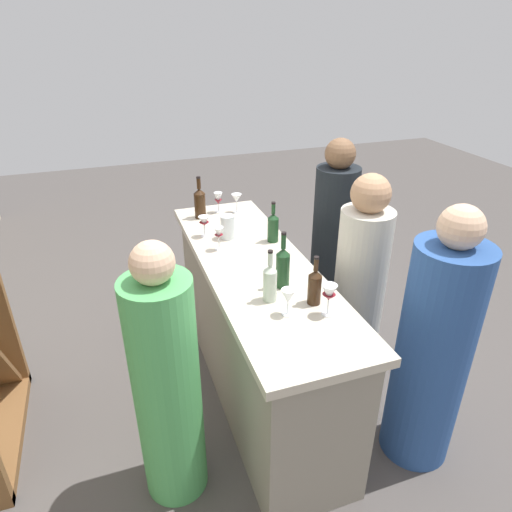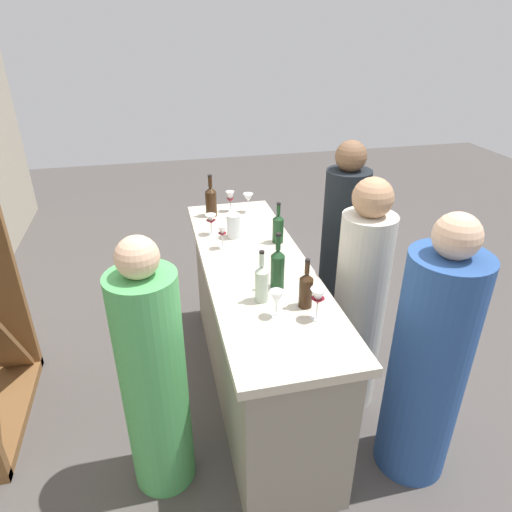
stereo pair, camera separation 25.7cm
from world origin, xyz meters
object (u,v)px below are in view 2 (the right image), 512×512
(wine_bottle_second_right_olive_green, at_px, (278,227))
(wine_glass_near_left, at_px, (318,298))
(wine_glass_far_center, at_px, (222,232))
(wine_glass_near_right, at_px, (230,198))
(wine_bottle_rightmost_amber_brown, at_px, (211,200))
(person_left_guest, at_px, (359,306))
(wine_bottle_second_left_clear_pale, at_px, (262,282))
(wine_glass_far_left, at_px, (276,299))
(water_pitcher, at_px, (234,226))
(wine_glass_near_center, at_px, (248,198))
(wine_glass_far_right, at_px, (211,220))
(person_right_guest, at_px, (428,365))
(person_server_behind, at_px, (154,381))
(wine_bottle_center_olive_green, at_px, (278,268))
(person_center_guest, at_px, (341,257))
(wine_bottle_leftmost_amber_brown, at_px, (306,289))

(wine_bottle_second_right_olive_green, bearing_deg, wine_glass_near_left, 177.07)
(wine_glass_far_center, bearing_deg, wine_glass_near_right, -14.30)
(wine_bottle_rightmost_amber_brown, relative_size, person_left_guest, 0.20)
(wine_bottle_second_left_clear_pale, xyz_separation_m, wine_bottle_rightmost_amber_brown, (1.22, 0.09, 0.01))
(wine_glass_far_left, bearing_deg, wine_bottle_rightmost_amber_brown, 5.37)
(water_pitcher, bearing_deg, wine_glass_near_left, -167.73)
(wine_glass_near_center, xyz_separation_m, wine_glass_far_right, (-0.34, 0.33, -0.01))
(person_right_guest, bearing_deg, water_pitcher, -78.02)
(wine_glass_near_right, xyz_separation_m, person_server_behind, (-1.43, 0.65, -0.41))
(wine_bottle_second_right_olive_green, height_order, wine_glass_far_right, wine_bottle_second_right_olive_green)
(wine_bottle_center_olive_green, xyz_separation_m, wine_glass_near_center, (1.13, -0.08, -0.02))
(wine_bottle_second_left_clear_pale, xyz_separation_m, person_left_guest, (0.19, -0.67, -0.37))
(wine_glass_near_center, bearing_deg, person_right_guest, -159.18)
(wine_glass_near_right, distance_m, person_center_guest, 0.95)
(person_center_guest, bearing_deg, wine_bottle_center_olive_green, 63.62)
(water_pitcher, bearing_deg, wine_bottle_center_olive_green, -170.97)
(wine_glass_far_right, bearing_deg, wine_glass_near_center, -44.10)
(person_left_guest, height_order, person_server_behind, person_left_guest)
(wine_bottle_rightmost_amber_brown, height_order, person_right_guest, person_right_guest)
(wine_glass_far_left, distance_m, person_left_guest, 0.80)
(wine_bottle_second_right_olive_green, distance_m, wine_bottle_rightmost_amber_brown, 0.67)
(wine_glass_far_right, bearing_deg, person_center_guest, -96.14)
(wine_glass_near_right, distance_m, wine_glass_far_center, 0.64)
(wine_bottle_leftmost_amber_brown, height_order, person_left_guest, person_left_guest)
(person_left_guest, bearing_deg, wine_glass_far_left, 44.51)
(wine_bottle_leftmost_amber_brown, xyz_separation_m, person_right_guest, (-0.27, -0.60, -0.38))
(person_left_guest, bearing_deg, wine_bottle_second_left_clear_pale, 31.78)
(person_center_guest, bearing_deg, person_left_guest, 96.69)
(wine_glass_near_right, bearing_deg, water_pitcher, 173.07)
(wine_bottle_second_right_olive_green, height_order, wine_glass_near_left, wine_bottle_second_right_olive_green)
(wine_glass_near_left, relative_size, wine_glass_far_right, 1.18)
(wine_bottle_center_olive_green, bearing_deg, wine_bottle_second_left_clear_pale, 132.96)
(wine_bottle_rightmost_amber_brown, relative_size, wine_glass_near_left, 1.85)
(wine_glass_far_right, distance_m, water_pitcher, 0.16)
(wine_glass_near_left, height_order, water_pitcher, wine_glass_near_left)
(wine_bottle_second_left_clear_pale, relative_size, person_left_guest, 0.19)
(wine_glass_far_right, bearing_deg, wine_glass_far_center, -169.80)
(wine_glass_near_right, relative_size, person_server_behind, 0.11)
(wine_bottle_rightmost_amber_brown, bearing_deg, wine_glass_near_center, -87.86)
(wine_bottle_center_olive_green, distance_m, wine_bottle_rightmost_amber_brown, 1.13)
(wine_bottle_rightmost_amber_brown, relative_size, wine_glass_near_center, 2.15)
(wine_glass_near_right, height_order, wine_glass_far_left, wine_glass_near_right)
(wine_glass_near_left, bearing_deg, wine_glass_far_left, 70.54)
(person_center_guest, bearing_deg, wine_bottle_second_left_clear_pale, 63.34)
(wine_glass_near_center, height_order, person_right_guest, person_right_guest)
(wine_bottle_center_olive_green, height_order, person_center_guest, person_center_guest)
(wine_bottle_second_right_olive_green, bearing_deg, wine_glass_far_center, 90.63)
(wine_bottle_rightmost_amber_brown, height_order, person_server_behind, person_server_behind)
(wine_bottle_rightmost_amber_brown, height_order, person_center_guest, person_center_guest)
(wine_bottle_second_left_clear_pale, bearing_deg, water_pitcher, -0.20)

